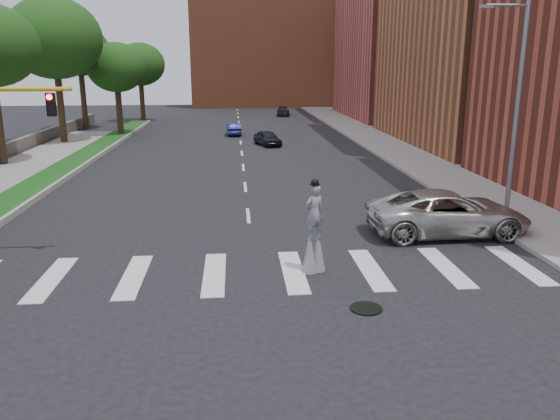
% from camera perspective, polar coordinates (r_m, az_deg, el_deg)
% --- Properties ---
extents(ground_plane, '(160.00, 160.00, 0.00)m').
position_cam_1_polar(ground_plane, '(16.99, -2.61, -7.80)').
color(ground_plane, black).
rests_on(ground_plane, ground).
extents(grass_median, '(2.00, 60.00, 0.25)m').
position_cam_1_polar(grass_median, '(37.86, -21.59, 4.08)').
color(grass_median, '#134213').
rests_on(grass_median, ground).
extents(median_curb, '(0.20, 60.00, 0.28)m').
position_cam_1_polar(median_curb, '(37.57, -20.05, 4.17)').
color(median_curb, '#959690').
rests_on(median_curb, ground).
extents(sidewalk_right, '(5.00, 90.00, 0.18)m').
position_cam_1_polar(sidewalk_right, '(43.19, 12.92, 5.92)').
color(sidewalk_right, gray).
rests_on(sidewalk_right, ground).
extents(manhole, '(0.90, 0.90, 0.04)m').
position_cam_1_polar(manhole, '(15.56, 8.98, -10.13)').
color(manhole, black).
rests_on(manhole, ground).
extents(building_far, '(16.00, 22.00, 20.00)m').
position_cam_1_polar(building_far, '(73.30, 13.76, 17.20)').
color(building_far, '#B84D44').
rests_on(building_far, ground).
extents(building_backdrop, '(26.00, 14.00, 18.00)m').
position_cam_1_polar(building_backdrop, '(93.93, -0.82, 16.40)').
color(building_backdrop, '#9F5432').
rests_on(building_backdrop, ground).
extents(streetlight, '(2.05, 0.20, 9.00)m').
position_cam_1_polar(streetlight, '(24.56, 23.37, 9.84)').
color(streetlight, slate).
rests_on(streetlight, ground).
extents(stilt_performer, '(0.81, 0.67, 3.09)m').
position_cam_1_polar(stilt_performer, '(17.68, 3.57, -2.59)').
color(stilt_performer, black).
rests_on(stilt_performer, ground).
extents(suv_crossing, '(6.36, 3.00, 1.76)m').
position_cam_1_polar(suv_crossing, '(22.65, 17.14, -0.28)').
color(suv_crossing, '#B9B6AE').
rests_on(suv_crossing, ground).
extents(car_near, '(2.52, 3.93, 1.24)m').
position_cam_1_polar(car_near, '(46.18, -1.32, 7.52)').
color(car_near, black).
rests_on(car_near, ground).
extents(car_mid, '(1.45, 3.70, 1.20)m').
position_cam_1_polar(car_mid, '(53.30, -4.85, 8.44)').
color(car_mid, navy).
rests_on(car_mid, ground).
extents(car_far, '(1.86, 4.11, 1.17)m').
position_cam_1_polar(car_far, '(73.47, 0.33, 10.25)').
color(car_far, black).
rests_on(car_far, ground).
extents(tree_4, '(7.77, 7.77, 12.00)m').
position_cam_1_polar(tree_4, '(50.46, -22.55, 16.22)').
color(tree_4, black).
rests_on(tree_4, ground).
extents(tree_5, '(6.02, 6.02, 10.58)m').
position_cam_1_polar(tree_5, '(61.09, -20.25, 15.36)').
color(tree_5, black).
rests_on(tree_5, ground).
extents(tree_6, '(5.33, 5.33, 8.63)m').
position_cam_1_polar(tree_6, '(54.18, -16.76, 14.04)').
color(tree_6, black).
rests_on(tree_6, ground).
extents(tree_7, '(5.81, 5.81, 9.11)m').
position_cam_1_polar(tree_7, '(68.01, -14.43, 14.50)').
color(tree_7, black).
rests_on(tree_7, ground).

